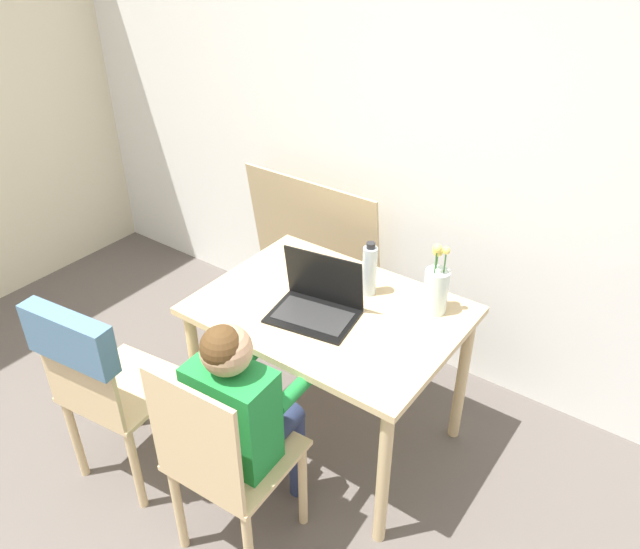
# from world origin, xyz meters

# --- Properties ---
(wall_back) EXTENTS (6.40, 0.05, 2.50)m
(wall_back) POSITION_xyz_m (0.00, 2.23, 1.25)
(wall_back) COLOR white
(wall_back) RESTS_ON ground_plane
(dining_table) EXTENTS (1.07, 0.78, 0.73)m
(dining_table) POSITION_xyz_m (0.12, 1.42, 0.63)
(dining_table) COLOR #D6B784
(dining_table) RESTS_ON ground_plane
(chair_occupied) EXTENTS (0.42, 0.42, 0.92)m
(chair_occupied) POSITION_xyz_m (0.16, 0.71, 0.48)
(chair_occupied) COLOR #D6B784
(chair_occupied) RESTS_ON ground_plane
(chair_spare) EXTENTS (0.44, 0.47, 0.93)m
(chair_spare) POSITION_xyz_m (-0.45, 0.66, 0.63)
(chair_spare) COLOR #D6B784
(chair_spare) RESTS_ON ground_plane
(person_seated) EXTENTS (0.33, 0.44, 1.03)m
(person_seated) POSITION_xyz_m (0.15, 0.83, 0.65)
(person_seated) COLOR #1E8438
(person_seated) RESTS_ON ground_plane
(laptop) EXTENTS (0.38, 0.30, 0.25)m
(laptop) POSITION_xyz_m (0.10, 1.36, 0.78)
(laptop) COLOR black
(laptop) RESTS_ON dining_table
(flower_vase) EXTENTS (0.10, 0.10, 0.32)m
(flower_vase) POSITION_xyz_m (0.48, 1.65, 0.84)
(flower_vase) COLOR silver
(flower_vase) RESTS_ON dining_table
(water_bottle) EXTENTS (0.06, 0.06, 0.24)m
(water_bottle) POSITION_xyz_m (0.19, 1.60, 0.84)
(water_bottle) COLOR silver
(water_bottle) RESTS_ON dining_table
(cardboard_panel) EXTENTS (0.83, 0.14, 0.92)m
(cardboard_panel) POSITION_xyz_m (-0.46, 2.10, 0.46)
(cardboard_panel) COLOR tan
(cardboard_panel) RESTS_ON ground_plane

